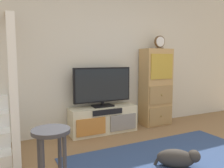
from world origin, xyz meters
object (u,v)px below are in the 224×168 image
object	(u,v)px
dog	(178,158)
media_console	(103,120)
desk_clock	(160,42)
television	(103,86)
side_cabinet	(156,87)
bar_stool_near	(51,148)

from	to	relation	value
dog	media_console	bearing A→B (deg)	100.12
media_console	desk_clock	size ratio (longest dim) A/B	4.80
television	side_cabinet	bearing A→B (deg)	-0.69
desk_clock	bar_stool_near	bearing A→B (deg)	-147.23
media_console	television	world-z (taller)	television
desk_clock	dog	world-z (taller)	desk_clock
television	dog	world-z (taller)	television
desk_clock	dog	bearing A→B (deg)	-120.44
side_cabinet	desk_clock	distance (m)	0.87
desk_clock	bar_stool_near	world-z (taller)	desk_clock
bar_stool_near	side_cabinet	bearing A→B (deg)	33.68
side_cabinet	desk_clock	xyz separation A→B (m)	(0.06, -0.01, 0.87)
television	media_console	bearing A→B (deg)	-90.00
media_console	bar_stool_near	distance (m)	1.97
media_console	bar_stool_near	size ratio (longest dim) A/B	1.76
bar_stool_near	dog	world-z (taller)	bar_stool_near
television	bar_stool_near	distance (m)	1.99
desk_clock	television	bearing A→B (deg)	178.62
television	desk_clock	bearing A→B (deg)	-1.38
television	side_cabinet	world-z (taller)	side_cabinet
media_console	television	xyz separation A→B (m)	(-0.00, 0.02, 0.60)
media_console	dog	xyz separation A→B (m)	(0.28, -1.56, -0.12)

